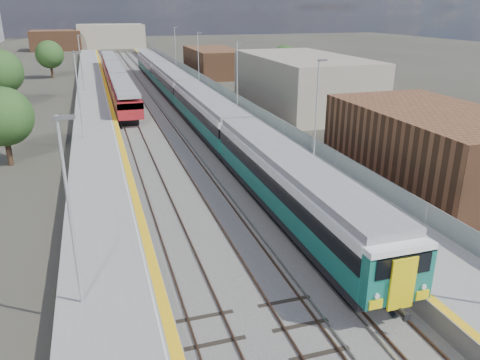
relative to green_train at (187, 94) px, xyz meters
name	(u,v)px	position (x,y,z in m)	size (l,w,h in m)	color
ground	(169,108)	(-1.50, 4.32, -2.33)	(320.00, 320.00, 0.00)	#47443A
ballast_bed	(149,105)	(-3.75, 6.82, -2.30)	(10.50, 155.00, 0.06)	#565451
tracks	(152,102)	(-3.15, 8.50, -2.22)	(8.96, 160.00, 0.17)	#4C3323
platform_right	(205,98)	(3.78, 6.82, -1.79)	(4.70, 155.00, 8.52)	slate
platform_left	(94,104)	(-10.55, 6.81, -1.81)	(4.30, 155.00, 8.52)	slate
buildings	(51,12)	(-19.62, 92.92, 8.38)	(72.00, 185.50, 40.00)	brown
green_train	(187,94)	(0.00, 0.00, 0.00)	(3.00, 83.46, 3.30)	black
red_train	(115,76)	(-7.00, 21.59, -0.31)	(2.71, 54.94, 3.42)	black
tree_a	(3,117)	(-17.38, -14.81, 1.63)	(4.65, 4.65, 6.30)	#382619
tree_b	(0,72)	(-21.01, 9.21, 2.27)	(5.39, 5.39, 7.30)	#382619
tree_c	(50,55)	(-17.24, 36.92, 1.79)	(4.82, 4.82, 6.54)	#382619
tree_d	(284,57)	(22.26, 24.20, 1.32)	(4.28, 4.28, 5.81)	#382619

